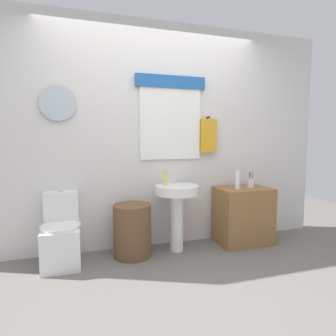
% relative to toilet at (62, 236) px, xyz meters
% --- Properties ---
extents(ground_plane, '(8.00, 8.00, 0.00)m').
position_rel_toilet_xyz_m(ground_plane, '(1.03, -0.88, -0.28)').
color(ground_plane, slate).
extents(back_wall, '(4.40, 0.18, 2.60)m').
position_rel_toilet_xyz_m(back_wall, '(1.03, 0.27, 1.03)').
color(back_wall, silver).
rests_on(back_wall, ground_plane).
extents(toilet, '(0.38, 0.51, 0.74)m').
position_rel_toilet_xyz_m(toilet, '(0.00, 0.00, 0.00)').
color(toilet, white).
rests_on(toilet, ground_plane).
extents(laundry_hamper, '(0.41, 0.41, 0.57)m').
position_rel_toilet_xyz_m(laundry_hamper, '(0.72, -0.03, 0.00)').
color(laundry_hamper, brown).
rests_on(laundry_hamper, ground_plane).
extents(pedestal_sink, '(0.49, 0.49, 0.75)m').
position_rel_toilet_xyz_m(pedestal_sink, '(1.23, -0.03, 0.28)').
color(pedestal_sink, white).
rests_on(pedestal_sink, ground_plane).
extents(faucet, '(0.03, 0.03, 0.10)m').
position_rel_toilet_xyz_m(faucet, '(1.23, 0.09, 0.52)').
color(faucet, silver).
rests_on(faucet, pedestal_sink).
extents(wooden_cabinet, '(0.63, 0.44, 0.68)m').
position_rel_toilet_xyz_m(wooden_cabinet, '(2.08, -0.03, 0.06)').
color(wooden_cabinet, olive).
rests_on(wooden_cabinet, ground_plane).
extents(soap_bottle, '(0.05, 0.05, 0.17)m').
position_rel_toilet_xyz_m(soap_bottle, '(1.11, 0.02, 0.55)').
color(soap_bottle, '#DBD166').
rests_on(soap_bottle, pedestal_sink).
extents(lotion_bottle, '(0.05, 0.05, 0.22)m').
position_rel_toilet_xyz_m(lotion_bottle, '(1.97, -0.07, 0.51)').
color(lotion_bottle, white).
rests_on(lotion_bottle, wooden_cabinet).
extents(toothbrush_cup, '(0.08, 0.08, 0.18)m').
position_rel_toilet_xyz_m(toothbrush_cup, '(2.19, -0.01, 0.45)').
color(toothbrush_cup, silver).
rests_on(toothbrush_cup, wooden_cabinet).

